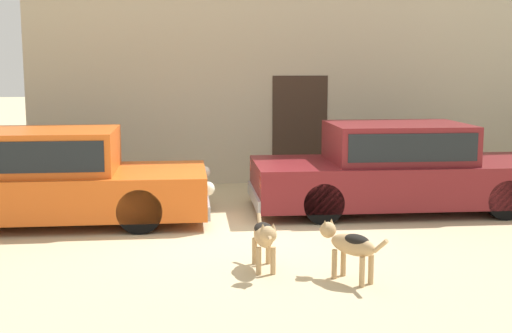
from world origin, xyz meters
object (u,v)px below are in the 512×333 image
at_px(parked_sedan_nearest, 45,177).
at_px(parked_sedan_second, 399,167).
at_px(stray_dog_tan, 349,244).
at_px(stray_dog_spotted, 264,236).

bearing_deg(parked_sedan_nearest, parked_sedan_second, 2.91).
height_order(parked_sedan_second, stray_dog_tan, parked_sedan_second).
distance_m(parked_sedan_second, stray_dog_tan, 3.81).
xyz_separation_m(parked_sedan_nearest, parked_sedan_second, (5.46, 0.02, 0.01)).
height_order(parked_sedan_nearest, parked_sedan_second, parked_sedan_second).
bearing_deg(parked_sedan_nearest, stray_dog_tan, -39.54).
height_order(parked_sedan_nearest, stray_dog_spotted, parked_sedan_nearest).
bearing_deg(parked_sedan_second, stray_dog_spotted, -129.67).
relative_size(parked_sedan_second, stray_dog_tan, 5.76).
height_order(stray_dog_spotted, stray_dog_tan, stray_dog_spotted).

